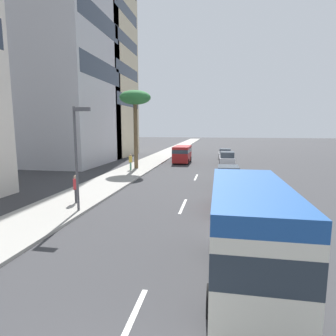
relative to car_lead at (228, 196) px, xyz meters
name	(u,v)px	position (x,y,z in m)	size (l,w,h in m)	color
ground_plane	(201,167)	(17.87, 2.68, -0.81)	(198.00, 198.00, 0.00)	#38383A
sidewalk_right	(144,165)	(17.87, 9.88, -0.73)	(162.00, 3.92, 0.15)	#9E9B93
lane_stripe_near	(128,328)	(-10.42, 2.68, -0.80)	(3.20, 0.16, 0.01)	silver
lane_stripe_mid	(183,206)	(0.24, 2.68, -0.80)	(3.20, 0.16, 0.01)	silver
lane_stripe_far	(196,177)	(10.36, 2.68, -0.80)	(3.20, 0.16, 0.01)	silver
car_lead	(228,196)	(0.00, 0.00, 0.00)	(4.47, 1.89, 1.71)	#A51E1E
minibus_second	(249,230)	(-7.85, -0.32, 0.89)	(6.20, 2.34, 3.11)	silver
car_third	(228,177)	(6.70, -0.20, -0.01)	(4.19, 1.87, 1.69)	white
car_fourth	(227,159)	(20.11, -0.49, 0.00)	(4.38, 1.90, 1.70)	silver
car_fifth	(225,154)	(27.18, -0.36, -0.07)	(4.18, 1.83, 1.56)	silver
van_sixth	(182,153)	(21.27, 5.43, 0.49)	(4.97, 2.19, 2.26)	#A51E1E
pedestrian_near_lamp	(76,187)	(-0.58, 9.26, 0.29)	(0.34, 0.38, 1.71)	#333338
pedestrian_mid_block	(131,161)	(12.91, 10.06, 0.29)	(0.30, 0.33, 1.71)	#4C8C66
palm_tree	(135,100)	(14.24, 9.82, 6.92)	(3.45, 3.45, 8.67)	brown
street_lamp	(78,146)	(-2.13, 8.19, 2.97)	(0.24, 0.97, 5.74)	#4C4C51
office_tower_far	(97,39)	(28.34, 20.24, 18.05)	(11.67, 10.20, 37.70)	beige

